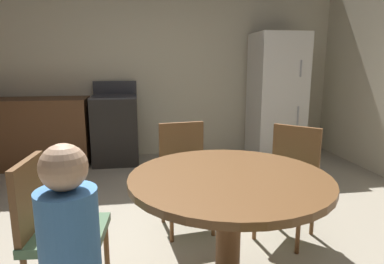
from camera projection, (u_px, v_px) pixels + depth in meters
name	position (u px, v px, depth m)	size (l,w,h in m)	color
wall_back	(145.00, 63.00, 4.88)	(5.88, 0.12, 2.70)	beige
kitchen_counter	(16.00, 133.00, 4.41)	(1.86, 0.60, 0.90)	brown
oven_range	(116.00, 129.00, 4.61)	(0.60, 0.60, 1.10)	black
refrigerator	(276.00, 96.00, 4.82)	(0.68, 0.68, 1.76)	white
dining_table	(229.00, 204.00, 1.87)	(1.10, 1.10, 0.76)	brown
chair_northeast	(290.00, 174.00, 2.64)	(0.57, 0.57, 0.87)	brown
chair_north	(185.00, 169.00, 2.79)	(0.45, 0.45, 0.87)	brown
chair_west	(54.00, 225.00, 1.82)	(0.43, 0.43, 0.87)	brown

